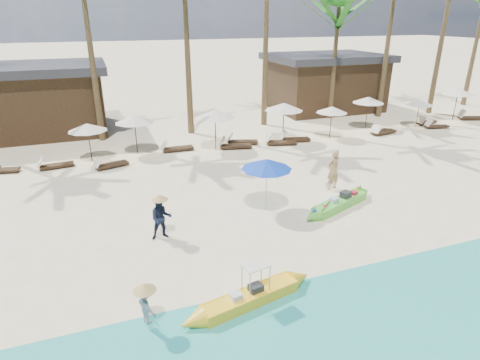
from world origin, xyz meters
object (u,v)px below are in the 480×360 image
object	(u,v)px
green_canoe	(340,203)
yellow_canoe	(250,297)
blue_umbrella	(267,164)
tourist	(333,170)

from	to	relation	value
green_canoe	yellow_canoe	bearing A→B (deg)	-163.99
green_canoe	blue_umbrella	size ratio (longest dim) A/B	2.08
green_canoe	blue_umbrella	distance (m)	3.41
blue_umbrella	green_canoe	bearing A→B (deg)	-17.25
yellow_canoe	tourist	size ratio (longest dim) A/B	2.43
green_canoe	yellow_canoe	world-z (taller)	yellow_canoe
green_canoe	tourist	size ratio (longest dim) A/B	2.39
green_canoe	blue_umbrella	xyz separation A→B (m)	(-2.82, 0.88, 1.70)
yellow_canoe	blue_umbrella	distance (m)	5.91
yellow_canoe	tourist	xyz separation A→B (m)	(6.12, 5.85, 0.72)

